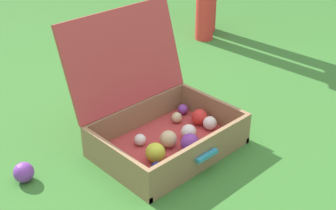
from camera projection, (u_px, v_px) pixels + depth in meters
name	position (u px, v px, depth m)	size (l,w,h in m)	color
ground_plane	(180.00, 150.00, 1.91)	(16.00, 16.00, 0.00)	#336B28
open_suitcase	(159.00, 119.00, 1.90)	(0.58, 0.56, 0.54)	#B23838
stray_ball_on_grass	(24.00, 172.00, 1.71)	(0.08, 0.08, 0.08)	purple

